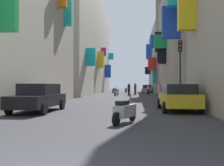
% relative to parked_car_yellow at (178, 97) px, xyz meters
% --- Properties ---
extents(ground_plane, '(140.00, 140.00, 0.00)m').
position_rel_parked_car_yellow_xyz_m(ground_plane, '(-3.83, 18.52, -0.77)').
color(ground_plane, '#38383D').
extents(building_left_mid_c, '(7.29, 34.12, 18.48)m').
position_rel_parked_car_yellow_xyz_m(building_left_mid_c, '(-11.83, 31.46, 8.46)').
color(building_left_mid_c, '#BCB29E').
rests_on(building_left_mid_c, ground).
extents(building_right_mid_b, '(7.40, 13.25, 12.83)m').
position_rel_parked_car_yellow_xyz_m(building_right_mid_b, '(4.15, 15.85, 5.64)').
color(building_right_mid_b, '#9E9384').
rests_on(building_right_mid_b, ground).
extents(building_right_mid_c, '(7.37, 5.70, 17.65)m').
position_rel_parked_car_yellow_xyz_m(building_right_mid_c, '(4.15, 25.34, 8.03)').
color(building_right_mid_c, slate).
rests_on(building_right_mid_c, ground).
extents(building_right_far, '(7.23, 20.34, 12.79)m').
position_rel_parked_car_yellow_xyz_m(building_right_far, '(4.16, 38.36, 5.62)').
color(building_right_far, gray).
rests_on(building_right_far, ground).
extents(parked_car_yellow, '(1.94, 4.27, 1.47)m').
position_rel_parked_car_yellow_xyz_m(parked_car_yellow, '(0.00, 0.00, 0.00)').
color(parked_car_yellow, gold).
rests_on(parked_car_yellow, ground).
extents(parked_car_black, '(1.91, 4.43, 1.50)m').
position_rel_parked_car_yellow_xyz_m(parked_car_black, '(-7.50, -1.08, 0.01)').
color(parked_car_black, black).
rests_on(parked_car_black, ground).
extents(parked_car_grey, '(1.99, 4.41, 1.51)m').
position_rel_parked_car_yellow_xyz_m(parked_car_grey, '(0.02, 35.80, 0.02)').
color(parked_car_grey, slate).
rests_on(parked_car_grey, ground).
extents(scooter_silver, '(0.85, 1.81, 1.13)m').
position_rel_parked_car_yellow_xyz_m(scooter_silver, '(-2.75, -4.73, -0.31)').
color(scooter_silver, '#ADADB2').
rests_on(scooter_silver, ground).
extents(scooter_white, '(0.65, 1.83, 1.13)m').
position_rel_parked_car_yellow_xyz_m(scooter_white, '(-4.87, 19.54, -0.31)').
color(scooter_white, silver).
rests_on(scooter_white, ground).
extents(scooter_blue, '(0.83, 1.88, 1.13)m').
position_rel_parked_car_yellow_xyz_m(scooter_blue, '(-6.07, 31.01, -0.31)').
color(scooter_blue, '#2D4CAD').
rests_on(scooter_blue, ground).
extents(scooter_green, '(0.56, 1.84, 1.13)m').
position_rel_parked_car_yellow_xyz_m(scooter_green, '(-4.08, 33.44, -0.31)').
color(scooter_green, '#287F3D').
rests_on(scooter_green, ground).
extents(pedestrian_near_left, '(0.54, 0.54, 1.66)m').
position_rel_parked_car_yellow_xyz_m(pedestrian_near_left, '(-0.19, 8.36, 0.05)').
color(pedestrian_near_left, black).
rests_on(pedestrian_near_left, ground).
extents(pedestrian_near_right, '(0.48, 0.48, 1.60)m').
position_rel_parked_car_yellow_xyz_m(pedestrian_near_right, '(-0.30, 24.42, 0.02)').
color(pedestrian_near_right, black).
rests_on(pedestrian_near_right, ground).
extents(pedestrian_mid_street, '(0.48, 0.48, 1.78)m').
position_rel_parked_car_yellow_xyz_m(pedestrian_mid_street, '(-2.32, 22.37, 0.12)').
color(pedestrian_mid_street, '#3C3C3C').
rests_on(pedestrian_mid_street, ground).
extents(pedestrian_far_away, '(0.54, 0.54, 1.73)m').
position_rel_parked_car_yellow_xyz_m(pedestrian_far_away, '(-3.17, 19.61, 0.09)').
color(pedestrian_far_away, black).
rests_on(pedestrian_far_away, ground).
extents(traffic_light_near_corner, '(0.26, 0.34, 4.53)m').
position_rel_parked_car_yellow_xyz_m(traffic_light_near_corner, '(0.79, 3.69, 2.30)').
color(traffic_light_near_corner, '#2D2D2D').
rests_on(traffic_light_near_corner, ground).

